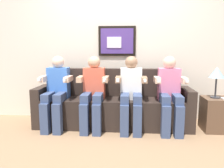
{
  "coord_description": "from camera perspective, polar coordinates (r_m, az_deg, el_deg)",
  "views": [
    {
      "loc": [
        0.26,
        -3.15,
        1.21
      ],
      "look_at": [
        0.0,
        0.15,
        0.7
      ],
      "focal_mm": 36.02,
      "sensor_mm": 36.0,
      "label": 1
    }
  ],
  "objects": [
    {
      "name": "person_left_center",
      "position": [
        3.4,
        -4.77,
        -1.49
      ],
      "size": [
        0.46,
        0.56,
        1.11
      ],
      "color": "#D8593F",
      "rests_on": "ground_plane"
    },
    {
      "name": "person_rightmost",
      "position": [
        3.41,
        14.48,
        -1.71
      ],
      "size": [
        0.46,
        0.56,
        1.11
      ],
      "color": "pink",
      "rests_on": "ground_plane"
    },
    {
      "name": "table_lamp",
      "position": [
        3.61,
        25.05,
        2.35
      ],
      "size": [
        0.22,
        0.22,
        0.46
      ],
      "color": "#333338",
      "rests_on": "side_table_right"
    },
    {
      "name": "person_right_center",
      "position": [
        3.36,
        4.86,
        -1.62
      ],
      "size": [
        0.46,
        0.56,
        1.11
      ],
      "color": "white",
      "rests_on": "ground_plane"
    },
    {
      "name": "ground_plane",
      "position": [
        3.38,
        -0.2,
        -12.2
      ],
      "size": [
        6.27,
        6.27,
        0.0
      ],
      "primitive_type": "plane",
      "color": "#8C6B4C"
    },
    {
      "name": "side_table_right",
      "position": [
        3.74,
        24.93,
        -6.96
      ],
      "size": [
        0.4,
        0.4,
        0.5
      ],
      "color": "brown",
      "rests_on": "ground_plane"
    },
    {
      "name": "person_leftmost",
      "position": [
        3.54,
        -13.93,
        -1.32
      ],
      "size": [
        0.46,
        0.56,
        1.11
      ],
      "color": "#3F72CC",
      "rests_on": "ground_plane"
    },
    {
      "name": "spare_remote_on_table",
      "position": [
        3.6,
        26.47,
        -3.37
      ],
      "size": [
        0.04,
        0.13,
        0.02
      ],
      "primitive_type": "cube",
      "color": "white",
      "rests_on": "side_table_right"
    },
    {
      "name": "back_wall_assembly",
      "position": [
        3.92,
        0.72,
        10.11
      ],
      "size": [
        4.83,
        0.1,
        2.6
      ],
      "color": "beige",
      "rests_on": "ground_plane"
    },
    {
      "name": "couch",
      "position": [
        3.6,
        0.22,
        -5.68
      ],
      "size": [
        2.43,
        0.58,
        0.9
      ],
      "color": "#2D231E",
      "rests_on": "ground_plane"
    }
  ]
}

